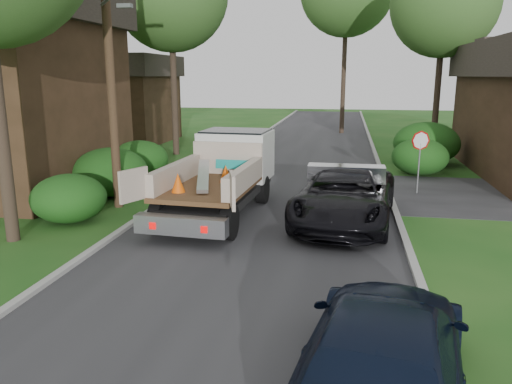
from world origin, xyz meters
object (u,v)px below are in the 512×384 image
Objects in this scene: utility_pole at (109,56)px; tree_right_far at (444,4)px; flatbed_truck at (226,168)px; house_left_far at (116,98)px; black_pickup at (345,196)px; navy_suv at (383,353)px; stop_sign at (420,149)px.

utility_pole is 0.87× the size of tree_right_far.
utility_pole is at bearing -168.49° from flatbed_truck.
black_pickup is (15.90, -17.50, -2.19)m from house_left_far.
utility_pole reaches higher than black_pickup.
house_left_far is at bearing -48.96° from navy_suv.
house_left_far is (-8.02, 17.02, -2.12)m from utility_pole.
stop_sign is 22.81m from house_left_far.
stop_sign is 0.22× the size of tree_right_far.
black_pickup is at bearing -121.89° from stop_sign.
utility_pole is at bearing -64.77° from house_left_far.
utility_pole is at bearing -159.38° from stop_sign.
tree_right_far reaches higher than black_pickup.
utility_pole is 13.49m from navy_suv.
navy_suv is (4.65, -10.11, -0.63)m from flatbed_truck.
tree_right_far is (2.30, 11.00, 6.70)m from stop_sign.
utility_pole reaches higher than flatbed_truck.
stop_sign is at bearing 64.75° from black_pickup.
tree_right_far is 18.01m from black_pickup.
flatbed_truck is 11.14m from navy_suv.
tree_right_far is at bearing -91.19° from navy_suv.
navy_suv is at bearing -58.22° from house_left_far.
house_left_far is 1.08× the size of flatbed_truck.
flatbed_truck reaches higher than navy_suv.
tree_right_far reaches higher than flatbed_truck.
black_pickup is (4.08, -1.03, -0.56)m from flatbed_truck.
tree_right_far is at bearing 49.16° from utility_pole.
stop_sign is 7.72m from flatbed_truck.
flatbed_truck is at bearing -56.03° from navy_suv.
stop_sign is 0.33× the size of house_left_far.
tree_right_far is 26.14m from navy_suv.
utility_pole is 18.93m from house_left_far.
black_pickup reaches higher than navy_suv.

